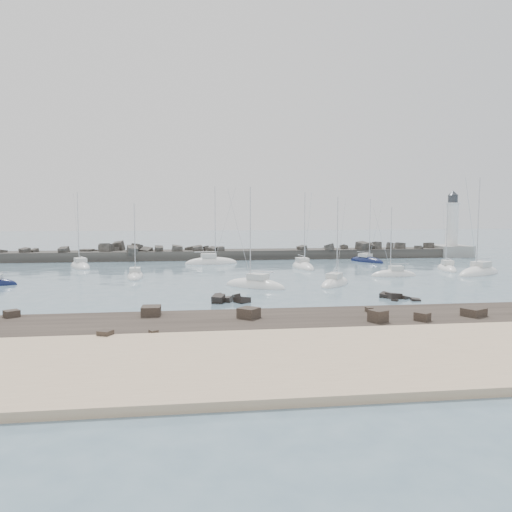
{
  "coord_description": "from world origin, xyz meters",
  "views": [
    {
      "loc": [
        -8.29,
        -61.55,
        9.3
      ],
      "look_at": [
        1.51,
        12.0,
        2.81
      ],
      "focal_mm": 35.0,
      "sensor_mm": 36.0,
      "label": 1
    }
  ],
  "objects_px": {
    "sailboat_5": "(255,286)",
    "sailboat_9": "(394,275)",
    "sailboat_6": "(303,267)",
    "sailboat_8": "(367,261)",
    "sailboat_11": "(479,273)",
    "sailboat_3": "(135,277)",
    "sailboat_7": "(335,284)",
    "sailboat_10": "(447,269)",
    "sailboat_1": "(80,267)",
    "sailboat_4": "(211,263)",
    "lighthouse": "(451,242)"
  },
  "relations": [
    {
      "from": "sailboat_5",
      "to": "sailboat_9",
      "type": "distance_m",
      "value": 22.99
    },
    {
      "from": "sailboat_6",
      "to": "sailboat_9",
      "type": "height_order",
      "value": "sailboat_6"
    },
    {
      "from": "sailboat_8",
      "to": "sailboat_11",
      "type": "distance_m",
      "value": 23.16
    },
    {
      "from": "sailboat_3",
      "to": "sailboat_7",
      "type": "height_order",
      "value": "sailboat_7"
    },
    {
      "from": "sailboat_7",
      "to": "sailboat_10",
      "type": "bearing_deg",
      "value": 31.01
    },
    {
      "from": "sailboat_6",
      "to": "sailboat_10",
      "type": "height_order",
      "value": "sailboat_6"
    },
    {
      "from": "sailboat_6",
      "to": "sailboat_7",
      "type": "bearing_deg",
      "value": -90.85
    },
    {
      "from": "sailboat_1",
      "to": "sailboat_7",
      "type": "height_order",
      "value": "sailboat_1"
    },
    {
      "from": "sailboat_7",
      "to": "sailboat_9",
      "type": "height_order",
      "value": "sailboat_7"
    },
    {
      "from": "sailboat_3",
      "to": "sailboat_11",
      "type": "xyz_separation_m",
      "value": [
        51.01,
        -3.21,
        0.03
      ]
    },
    {
      "from": "sailboat_4",
      "to": "sailboat_11",
      "type": "distance_m",
      "value": 44.62
    },
    {
      "from": "sailboat_4",
      "to": "sailboat_5",
      "type": "distance_m",
      "value": 29.58
    },
    {
      "from": "sailboat_8",
      "to": "sailboat_6",
      "type": "bearing_deg",
      "value": -147.99
    },
    {
      "from": "sailboat_3",
      "to": "sailboat_4",
      "type": "xyz_separation_m",
      "value": [
        11.62,
        17.75,
        0.02
      ]
    },
    {
      "from": "sailboat_5",
      "to": "sailboat_6",
      "type": "relative_size",
      "value": 0.99
    },
    {
      "from": "lighthouse",
      "to": "sailboat_4",
      "type": "distance_m",
      "value": 52.37
    },
    {
      "from": "sailboat_1",
      "to": "sailboat_6",
      "type": "relative_size",
      "value": 1.01
    },
    {
      "from": "sailboat_4",
      "to": "sailboat_8",
      "type": "xyz_separation_m",
      "value": [
        29.38,
        -0.08,
        -0.02
      ]
    },
    {
      "from": "sailboat_8",
      "to": "sailboat_10",
      "type": "distance_m",
      "value": 16.97
    },
    {
      "from": "sailboat_11",
      "to": "sailboat_5",
      "type": "bearing_deg",
      "value": -166.7
    },
    {
      "from": "sailboat_3",
      "to": "sailboat_7",
      "type": "xyz_separation_m",
      "value": [
        26.32,
        -10.94,
        0.01
      ]
    },
    {
      "from": "lighthouse",
      "to": "sailboat_5",
      "type": "relative_size",
      "value": 1.08
    },
    {
      "from": "sailboat_3",
      "to": "sailboat_11",
      "type": "relative_size",
      "value": 0.74
    },
    {
      "from": "sailboat_1",
      "to": "sailboat_6",
      "type": "xyz_separation_m",
      "value": [
        37.32,
        -6.1,
        0.01
      ]
    },
    {
      "from": "sailboat_7",
      "to": "sailboat_10",
      "type": "xyz_separation_m",
      "value": [
        22.71,
        13.65,
        0.01
      ]
    },
    {
      "from": "sailboat_5",
      "to": "sailboat_4",
      "type": "bearing_deg",
      "value": 98.22
    },
    {
      "from": "sailboat_6",
      "to": "sailboat_8",
      "type": "distance_m",
      "value": 16.98
    },
    {
      "from": "sailboat_6",
      "to": "sailboat_1",
      "type": "bearing_deg",
      "value": 170.71
    },
    {
      "from": "sailboat_5",
      "to": "sailboat_7",
      "type": "height_order",
      "value": "sailboat_5"
    },
    {
      "from": "sailboat_1",
      "to": "sailboat_11",
      "type": "relative_size",
      "value": 0.89
    },
    {
      "from": "sailboat_5",
      "to": "sailboat_10",
      "type": "relative_size",
      "value": 1.13
    },
    {
      "from": "sailboat_9",
      "to": "sailboat_10",
      "type": "height_order",
      "value": "sailboat_10"
    },
    {
      "from": "sailboat_11",
      "to": "lighthouse",
      "type": "bearing_deg",
      "value": 68.11
    },
    {
      "from": "sailboat_6",
      "to": "lighthouse",
      "type": "bearing_deg",
      "value": 26.53
    },
    {
      "from": "sailboat_3",
      "to": "sailboat_5",
      "type": "height_order",
      "value": "sailboat_5"
    },
    {
      "from": "sailboat_5",
      "to": "sailboat_11",
      "type": "bearing_deg",
      "value": 13.3
    },
    {
      "from": "sailboat_11",
      "to": "sailboat_6",
      "type": "bearing_deg",
      "value": 154.02
    },
    {
      "from": "sailboat_4",
      "to": "sailboat_11",
      "type": "height_order",
      "value": "sailboat_11"
    },
    {
      "from": "sailboat_9",
      "to": "sailboat_11",
      "type": "distance_m",
      "value": 13.59
    },
    {
      "from": "sailboat_6",
      "to": "sailboat_11",
      "type": "xyz_separation_m",
      "value": [
        24.4,
        -11.89,
        0.01
      ]
    },
    {
      "from": "sailboat_5",
      "to": "sailboat_10",
      "type": "bearing_deg",
      "value": 23.23
    },
    {
      "from": "sailboat_7",
      "to": "sailboat_10",
      "type": "height_order",
      "value": "sailboat_7"
    },
    {
      "from": "sailboat_9",
      "to": "sailboat_6",
      "type": "bearing_deg",
      "value": 131.52
    },
    {
      "from": "sailboat_5",
      "to": "sailboat_8",
      "type": "bearing_deg",
      "value": 49.26
    },
    {
      "from": "lighthouse",
      "to": "sailboat_4",
      "type": "bearing_deg",
      "value": -169.93
    },
    {
      "from": "sailboat_5",
      "to": "lighthouse",
      "type": "bearing_deg",
      "value": 39.11
    },
    {
      "from": "sailboat_1",
      "to": "sailboat_9",
      "type": "xyz_separation_m",
      "value": [
        48.13,
        -18.31,
        0.0
      ]
    },
    {
      "from": "sailboat_5",
      "to": "sailboat_11",
      "type": "relative_size",
      "value": 0.87
    },
    {
      "from": "sailboat_1",
      "to": "sailboat_9",
      "type": "distance_m",
      "value": 51.49
    },
    {
      "from": "sailboat_4",
      "to": "sailboat_8",
      "type": "height_order",
      "value": "sailboat_4"
    }
  ]
}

